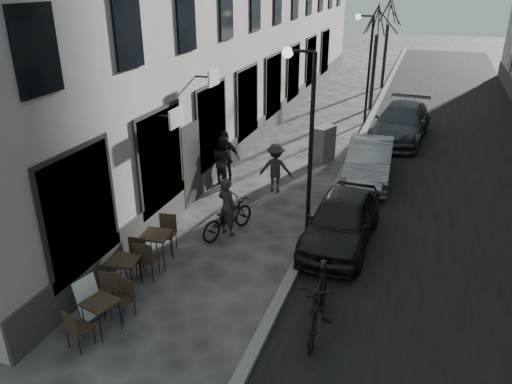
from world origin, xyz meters
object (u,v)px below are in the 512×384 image
Objects in this scene: pedestrian_far at (225,157)px; car_far at (401,123)px; tree_near at (378,19)px; moped at (319,301)px; tree_far at (389,11)px; sign_board at (90,302)px; bistro_set_b at (125,271)px; car_near at (341,220)px; pedestrian_near at (223,160)px; bistro_set_c at (157,246)px; utility_cabinet at (324,144)px; streetlamp_near at (305,124)px; streetlamp_far at (366,57)px; car_mid at (369,161)px; pedestrian_mid at (276,168)px; bistro_set_a at (102,313)px; bicycle at (227,217)px.

pedestrian_far reaches higher than car_far.
tree_near is 2.48× the size of moped.
tree_near is 6.74m from car_far.
tree_far reaches higher than sign_board.
pedestrian_far is at bearing 83.77° from bistro_set_b.
car_near is 3.73m from moped.
car_near is at bearing -32.74° from pedestrian_far.
tree_far is 3.28× the size of pedestrian_near.
moped is (4.38, -1.20, 0.18)m from bistro_set_c.
pedestrian_near is at bearing -110.25° from utility_cabinet.
streetlamp_near and streetlamp_far have the same top height.
streetlamp_far is at bearing 70.52° from pedestrian_far.
utility_cabinet is at bearing 141.73° from car_mid.
pedestrian_mid is 0.32× the size of car_far.
car_near is at bearing 176.06° from pedestrian_near.
tree_near is 13.32m from pedestrian_far.
car_mid reaches higher than bistro_set_b.
tree_near is at bearing 90.18° from moped.
sign_board is at bearing -104.17° from car_far.
bistro_set_a is 2.72m from bistro_set_c.
car_far is (2.00, -2.15, -2.40)m from streetlamp_far.
sign_board is at bearing -129.86° from car_near.
streetlamp_far is at bearing 103.35° from utility_cabinet.
streetlamp_far is 10.16m from pedestrian_far.
streetlamp_far is 18.00m from bistro_set_a.
bicycle is (1.36, 4.43, 0.13)m from sign_board.
bistro_set_a is at bearing -97.82° from tree_near.
pedestrian_mid reaches higher than car_near.
bicycle is (-1.92, -12.84, -2.65)m from streetlamp_far.
bistro_set_c is 0.42× the size of car_near.
bistro_set_a is 0.88× the size of pedestrian_near.
car_near reaches higher than bistro_set_c.
tree_far is 3.05× the size of pedestrian_far.
car_far is (5.42, 7.32, -0.11)m from pedestrian_near.
streetlamp_near is 15.08m from tree_near.
bicycle is (-2.00, -21.84, -4.15)m from tree_far.
sign_board is at bearing 119.16° from pedestrian_near.
utility_cabinet is at bearing -101.33° from pedestrian_near.
tree_far is (0.00, 6.00, 0.00)m from tree_near.
utility_cabinet is at bearing 97.51° from moped.
car_near reaches higher than utility_cabinet.
streetlamp_near is 2.22× the size of moped.
tree_far is 22.32m from bicycle.
bistro_set_c is 0.75× the size of moped.
car_far is at bearing -124.79° from pedestrian_mid.
car_mid is 8.64m from moped.
pedestrian_far reaches higher than pedestrian_mid.
pedestrian_mid reaches higher than moped.
car_near reaches higher than bistro_set_a.
pedestrian_near is at bearing -89.26° from pedestrian_far.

